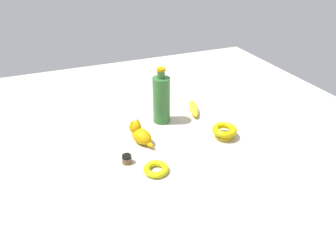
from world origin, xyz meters
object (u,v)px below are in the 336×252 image
Objects in this scene: nail_polish_jar at (127,159)px; bangle at (156,169)px; bottle_tall at (161,99)px; bowl at (224,131)px; banana at (194,108)px; cat_figurine at (140,134)px.

nail_polish_jar is 0.13m from bangle.
bowl is (0.23, 0.20, -0.08)m from bottle_tall.
nail_polish_jar is at bearing -88.11° from bowl.
banana is at bearing 97.28° from bottle_tall.
banana is at bearing -174.99° from bowl.
bottle_tall is 0.35m from nail_polish_jar.
cat_figurine is 3.61× the size of nail_polish_jar.
nail_polish_jar reaches higher than bangle.
bangle is 0.49m from banana.
banana is at bearing 137.29° from bangle.
banana is at bearing 115.10° from cat_figurine.
bowl is at bearing 106.76° from bangle.
cat_figurine reaches higher than banana.
bottle_tall is 0.38m from bangle.
cat_figurine is at bearing 141.52° from nail_polish_jar.
bowl is 0.44m from nail_polish_jar.
bangle is (0.21, -0.01, -0.03)m from cat_figurine.
bottle_tall reaches higher than bangle.
cat_figurine is 1.30× the size of bowl.
banana reaches higher than bangle.
nail_polish_jar is at bearing -38.48° from cat_figurine.
bangle is 0.57× the size of banana.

